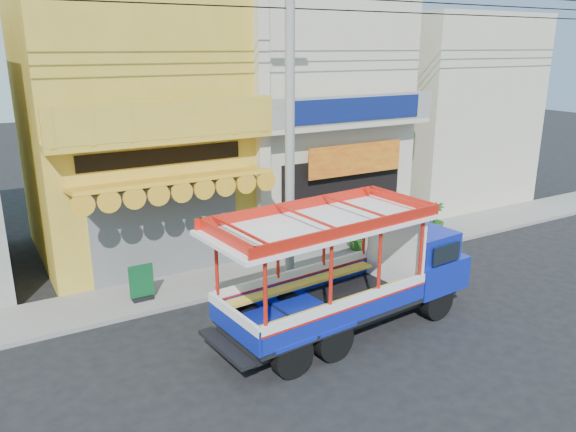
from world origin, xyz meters
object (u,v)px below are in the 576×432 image
object	(u,v)px
utility_pole	(295,100)
songthaew_truck	(362,267)
potted_plant_c	(435,219)
potted_plant_a	(357,235)
green_sign	(142,285)

from	to	relation	value
utility_pole	songthaew_truck	size ratio (longest dim) A/B	4.20
utility_pole	potted_plant_c	xyz separation A→B (m)	(5.97, 0.51, -4.35)
songthaew_truck	potted_plant_a	xyz separation A→B (m)	(2.89, 4.00, -0.89)
potted_plant_a	potted_plant_c	distance (m)	3.22
songthaew_truck	potted_plant_c	size ratio (longest dim) A/B	5.89
utility_pole	potted_plant_a	size ratio (longest dim) A/B	30.75
green_sign	potted_plant_c	size ratio (longest dim) A/B	0.84
songthaew_truck	green_sign	bearing A→B (deg)	138.27
utility_pole	potted_plant_a	distance (m)	5.29
songthaew_truck	potted_plant_a	bearing A→B (deg)	54.13
utility_pole	songthaew_truck	world-z (taller)	utility_pole
green_sign	potted_plant_a	world-z (taller)	green_sign
utility_pole	potted_plant_c	world-z (taller)	utility_pole
utility_pole	songthaew_truck	distance (m)	4.86
potted_plant_a	potted_plant_c	xyz separation A→B (m)	(3.21, -0.20, 0.11)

